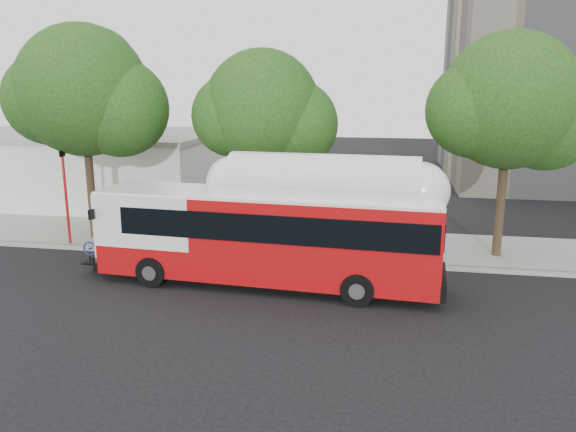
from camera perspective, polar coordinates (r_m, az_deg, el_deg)
ground at (r=19.71m, az=-3.49°, el=-7.91°), size 120.00×120.00×0.00m
sidewalk at (r=25.72m, az=-0.06°, el=-2.62°), size 60.00×5.00×0.15m
curb_strip at (r=23.28m, az=-1.22°, el=-4.34°), size 60.00×0.30×0.15m
red_curb_segment at (r=24.03m, az=-8.26°, el=-3.90°), size 10.00×0.32×0.16m
street_tree_left at (r=26.76m, az=-19.11°, el=11.46°), size 6.67×5.80×9.74m
street_tree_mid at (r=24.46m, az=-1.65°, el=10.43°), size 5.75×5.00×8.62m
street_tree_right at (r=24.24m, az=22.54°, el=10.24°), size 6.21×5.40×9.18m
low_commercial_bldg at (r=37.13m, az=-19.69°, el=4.80°), size 16.20×10.20×4.25m
transit_bus at (r=20.02m, az=-1.95°, el=-2.10°), size 13.23×3.48×3.87m
signal_pole at (r=26.59m, az=-21.61°, el=1.69°), size 0.12×0.41×4.30m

